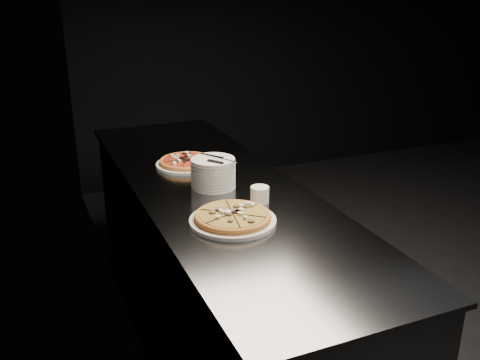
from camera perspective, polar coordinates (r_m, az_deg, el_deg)
name	(u,v)px	position (r m, az deg, el deg)	size (l,w,h in m)	color
wall_left	(129,89)	(2.27, -11.71, 9.53)	(0.02, 5.00, 2.80)	black
wall_back	(328,26)	(5.55, 9.32, 15.89)	(5.00, 0.02, 2.80)	black
counter	(217,271)	(2.70, -2.46, -9.69)	(0.74, 2.44, 0.92)	slate
pizza_mushroom	(233,218)	(2.10, -0.78, -4.03)	(0.39, 0.39, 0.04)	white
pizza_tomato	(187,162)	(2.77, -5.70, 1.91)	(0.32, 0.32, 0.04)	white
plate_stack	(213,173)	(2.46, -2.89, 0.77)	(0.20, 0.20, 0.14)	white
cutlery	(216,159)	(2.42, -2.61, 2.26)	(0.10, 0.21, 0.01)	#BABDC2
ramekin	(260,194)	(2.29, 2.12, -1.51)	(0.08, 0.08, 0.07)	silver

